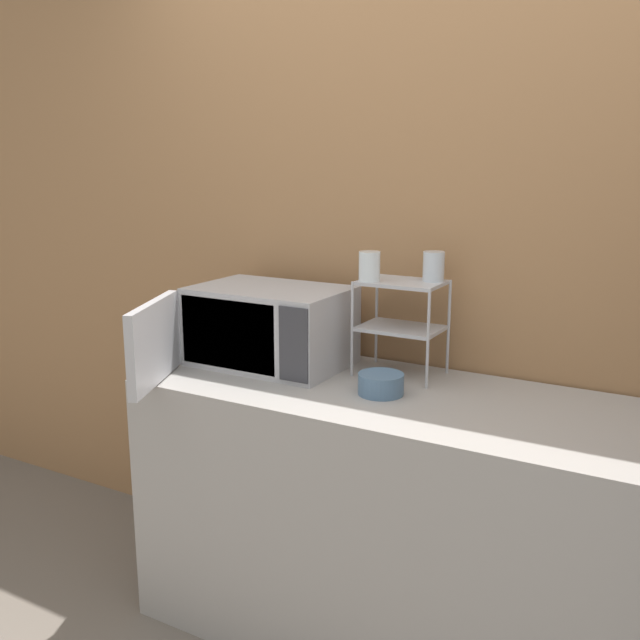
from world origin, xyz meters
TOP-DOWN VIEW (x-y plane):
  - wall_back at (0.00, 0.71)m, footprint 8.00×0.06m
  - counter at (0.00, 0.33)m, footprint 1.65×0.67m
  - microwave at (-0.52, 0.39)m, footprint 0.57×0.77m
  - dish_rack at (-0.05, 0.52)m, footprint 0.28×0.20m
  - glass_front_left at (-0.14, 0.47)m, footprint 0.07×0.07m
  - glass_back_right at (0.05, 0.57)m, footprint 0.07×0.07m
  - bowl at (-0.01, 0.30)m, footprint 0.15×0.15m

SIDE VIEW (x-z plane):
  - counter at x=0.00m, z-range 0.00..0.89m
  - bowl at x=-0.01m, z-range 0.89..0.96m
  - microwave at x=-0.52m, z-range 0.89..1.18m
  - dish_rack at x=-0.05m, z-range 0.96..1.29m
  - glass_front_left at x=-0.14m, z-range 1.22..1.32m
  - glass_back_right at x=0.05m, z-range 1.22..1.32m
  - wall_back at x=0.00m, z-range 0.00..2.60m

